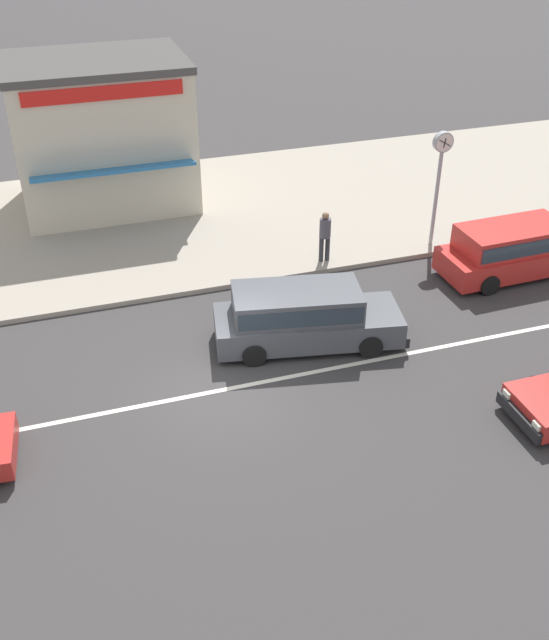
# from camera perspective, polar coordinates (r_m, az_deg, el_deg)

# --- Properties ---
(ground_plane) EXTENTS (160.00, 160.00, 0.00)m
(ground_plane) POSITION_cam_1_polar(r_m,az_deg,el_deg) (17.81, -3.65, -5.28)
(ground_plane) COLOR #383535
(lane_centre_stripe) EXTENTS (50.40, 0.14, 0.01)m
(lane_centre_stripe) POSITION_cam_1_polar(r_m,az_deg,el_deg) (17.80, -3.65, -5.27)
(lane_centre_stripe) COLOR silver
(lane_centre_stripe) RESTS_ON ground
(kerb_strip) EXTENTS (68.00, 10.00, 0.15)m
(kerb_strip) POSITION_cam_1_polar(r_m,az_deg,el_deg) (25.79, -9.08, 7.43)
(kerb_strip) COLOR #9E9384
(kerb_strip) RESTS_ON ground
(minivan_red_0) EXTENTS (4.83, 1.96, 1.56)m
(minivan_red_0) POSITION_cam_1_polar(r_m,az_deg,el_deg) (23.16, 17.85, 5.25)
(minivan_red_0) COLOR red
(minivan_red_0) RESTS_ON ground
(minivan_dark_grey_5) EXTENTS (5.05, 2.55, 1.56)m
(minivan_dark_grey_5) POSITION_cam_1_polar(r_m,az_deg,el_deg) (18.89, 2.18, 0.40)
(minivan_dark_grey_5) COLOR #47494F
(minivan_dark_grey_5) RESTS_ON ground
(street_clock) EXTENTS (0.61, 0.22, 3.64)m
(street_clock) POSITION_cam_1_polar(r_m,az_deg,el_deg) (23.27, 12.52, 11.57)
(street_clock) COLOR #9E9EA3
(street_clock) RESTS_ON kerb_strip
(pedestrian_mid_kerb) EXTENTS (0.34, 0.34, 1.60)m
(pedestrian_mid_kerb) POSITION_cam_1_polar(r_m,az_deg,el_deg) (22.47, 3.87, 6.65)
(pedestrian_mid_kerb) COLOR #333338
(pedestrian_mid_kerb) RESTS_ON kerb_strip
(shopfront_mid_block) EXTENTS (5.80, 5.07, 4.92)m
(shopfront_mid_block) POSITION_cam_1_polar(r_m,az_deg,el_deg) (26.58, -12.96, 13.72)
(shopfront_mid_block) COLOR beige
(shopfront_mid_block) RESTS_ON kerb_strip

